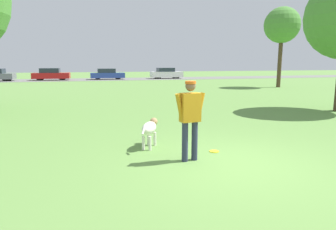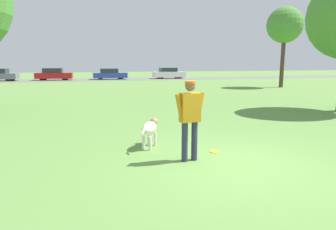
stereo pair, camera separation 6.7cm
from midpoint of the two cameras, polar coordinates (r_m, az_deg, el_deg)
name	(u,v)px [view 2 (the right image)]	position (r m, az deg, el deg)	size (l,w,h in m)	color
ground_plane	(234,165)	(6.36, 12.70, -9.23)	(120.00, 120.00, 0.00)	#608C42
far_road_strip	(114,79)	(37.53, -10.28, 6.73)	(120.00, 6.00, 0.01)	slate
person	(190,114)	(6.23, 4.50, 0.15)	(0.69, 0.28, 1.69)	#2D334C
dog	(150,128)	(7.35, -3.20, -2.58)	(0.63, 1.00, 0.67)	silver
frisbee	(214,151)	(7.14, 9.07, -6.87)	(0.23, 0.23, 0.02)	yellow
tree_far_right	(285,26)	(26.89, 21.43, 15.58)	(2.87, 2.87, 6.47)	#4C3826
parked_car_red	(54,74)	(37.36, -20.85, 7.25)	(4.14, 1.93, 1.39)	red
parked_car_blue	(110,74)	(37.37, -10.97, 7.66)	(4.05, 1.88, 1.31)	#284293
parked_car_white	(169,73)	(38.52, 0.20, 7.94)	(4.00, 1.86, 1.36)	white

